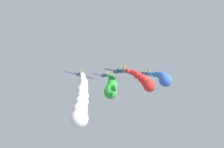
{
  "coord_description": "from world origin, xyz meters",
  "views": [
    {
      "loc": [
        -16.92,
        -72.16,
        128.5
      ],
      "look_at": [
        0.0,
        0.0,
        129.9
      ],
      "focal_mm": 36.02,
      "sensor_mm": 36.0,
      "label": 1
    }
  ],
  "objects_px": {
    "airplane_right_inner": "(143,74)",
    "airplane_left_outer": "(119,71)",
    "airplane_left_inner": "(79,75)",
    "airplane_lead": "(105,76)"
  },
  "relations": [
    {
      "from": "airplane_lead",
      "to": "airplane_left_outer",
      "type": "distance_m",
      "value": 22.3
    },
    {
      "from": "airplane_right_inner",
      "to": "airplane_left_outer",
      "type": "distance_m",
      "value": 15.8
    },
    {
      "from": "airplane_right_inner",
      "to": "airplane_left_inner",
      "type": "bearing_deg",
      "value": -179.29
    },
    {
      "from": "airplane_right_inner",
      "to": "airplane_left_outer",
      "type": "xyz_separation_m",
      "value": [
        -11.37,
        -10.96,
        0.5
      ]
    },
    {
      "from": "airplane_left_inner",
      "to": "airplane_left_outer",
      "type": "distance_m",
      "value": 14.82
    },
    {
      "from": "airplane_lead",
      "to": "airplane_left_inner",
      "type": "xyz_separation_m",
      "value": [
        -10.46,
        -11.58,
        0.09
      ]
    },
    {
      "from": "airplane_lead",
      "to": "airplane_left_inner",
      "type": "relative_size",
      "value": 1.0
    },
    {
      "from": "airplane_left_inner",
      "to": "airplane_left_outer",
      "type": "bearing_deg",
      "value": -46.28
    },
    {
      "from": "airplane_left_inner",
      "to": "airplane_left_outer",
      "type": "xyz_separation_m",
      "value": [
        10.23,
        -10.69,
        0.87
      ]
    },
    {
      "from": "airplane_lead",
      "to": "airplane_left_outer",
      "type": "relative_size",
      "value": 1.0
    }
  ]
}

